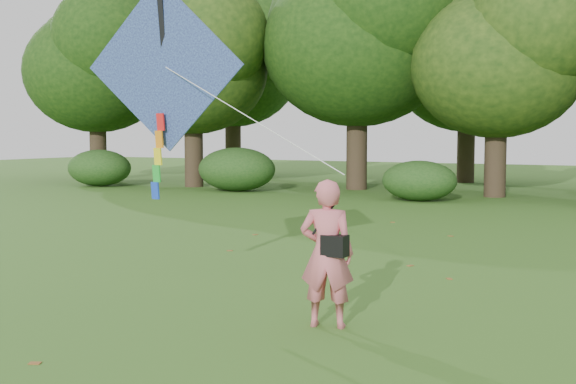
% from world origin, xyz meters
% --- Properties ---
extents(ground, '(100.00, 100.00, 0.00)m').
position_xyz_m(ground, '(0.00, 0.00, 0.00)').
color(ground, '#265114').
rests_on(ground, ground).
extents(man_kite_flyer, '(0.75, 0.60, 1.82)m').
position_xyz_m(man_kite_flyer, '(0.14, 0.49, 0.91)').
color(man_kite_flyer, '#D0626C').
rests_on(man_kite_flyer, ground).
extents(crossbody_bag, '(0.43, 0.20, 0.71)m').
position_xyz_m(crossbody_bag, '(0.26, 0.46, 1.03)').
color(crossbody_bag, black).
rests_on(crossbody_bag, ground).
extents(flying_kite, '(4.55, 1.12, 3.26)m').
position_xyz_m(flying_kite, '(-2.89, 1.28, 3.32)').
color(flying_kite, '#285EAD').
rests_on(flying_kite, ground).
extents(shrub_band, '(39.15, 3.22, 1.88)m').
position_xyz_m(shrub_band, '(-0.72, 17.60, 0.86)').
color(shrub_band, '#264919').
rests_on(shrub_band, ground).
extents(fallen_leaves, '(10.17, 14.66, 0.01)m').
position_xyz_m(fallen_leaves, '(-0.42, 3.20, 0.01)').
color(fallen_leaves, brown).
rests_on(fallen_leaves, ground).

